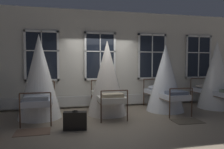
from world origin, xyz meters
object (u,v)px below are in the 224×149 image
at_px(cot_third, 107,79).
at_px(cot_fourth, 165,79).
at_px(cot_fifth, 216,75).
at_px(suitcase_dark, 75,121).
at_px(cot_second, 39,78).

relative_size(cot_third, cot_fourth, 1.03).
xyz_separation_m(cot_third, cot_fourth, (2.02, 0.03, -0.03)).
height_order(cot_fifth, suitcase_dark, cot_fifth).
relative_size(cot_fifth, suitcase_dark, 4.18).
relative_size(cot_fourth, cot_fifth, 0.93).
height_order(cot_third, cot_fifth, cot_fifth).
distance_m(cot_fourth, cot_fifth, 1.98).
xyz_separation_m(cot_fourth, cot_fifth, (1.98, -0.02, 0.08)).
height_order(cot_third, suitcase_dark, cot_third).
bearing_deg(cot_fourth, cot_fifth, -92.12).
relative_size(cot_second, suitcase_dark, 4.25).
relative_size(cot_second, cot_fifth, 1.02).
distance_m(cot_fifth, suitcase_dark, 5.34).
bearing_deg(cot_fourth, cot_third, 89.31).
xyz_separation_m(cot_third, suitcase_dark, (-1.08, -1.38, -0.90)).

